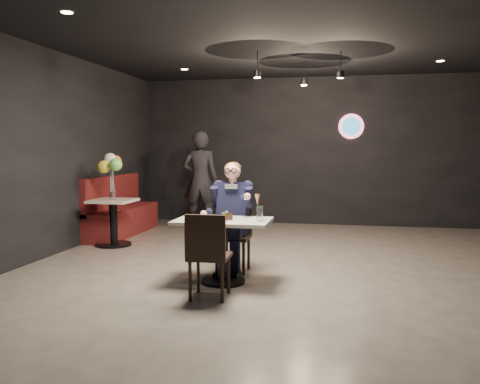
% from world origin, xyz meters
% --- Properties ---
extents(floor, '(9.00, 9.00, 0.00)m').
position_xyz_m(floor, '(0.00, 0.00, 0.00)').
color(floor, gray).
rests_on(floor, ground).
extents(wall_sign, '(0.50, 0.06, 0.50)m').
position_xyz_m(wall_sign, '(0.80, 4.47, 2.00)').
color(wall_sign, pink).
rests_on(wall_sign, floor).
extents(pendant_lights, '(1.40, 1.20, 0.36)m').
position_xyz_m(pendant_lights, '(0.00, 2.00, 2.88)').
color(pendant_lights, black).
rests_on(pendant_lights, floor).
extents(main_table, '(1.10, 0.70, 0.75)m').
position_xyz_m(main_table, '(-0.69, -0.30, 0.38)').
color(main_table, silver).
rests_on(main_table, floor).
extents(chair_far, '(0.42, 0.46, 0.92)m').
position_xyz_m(chair_far, '(-0.69, 0.25, 0.46)').
color(chair_far, black).
rests_on(chair_far, floor).
extents(chair_near, '(0.44, 0.47, 0.92)m').
position_xyz_m(chair_near, '(-0.69, -0.90, 0.46)').
color(chair_near, black).
rests_on(chair_near, floor).
extents(seated_man, '(0.60, 0.80, 1.44)m').
position_xyz_m(seated_man, '(-0.69, 0.25, 0.72)').
color(seated_man, black).
rests_on(seated_man, floor).
extents(dessert_plate, '(0.22, 0.22, 0.01)m').
position_xyz_m(dessert_plate, '(-0.63, -0.39, 0.76)').
color(dessert_plate, white).
rests_on(dessert_plate, main_table).
extents(cake_slice, '(0.12, 0.11, 0.07)m').
position_xyz_m(cake_slice, '(-0.61, -0.40, 0.80)').
color(cake_slice, black).
rests_on(cake_slice, dessert_plate).
extents(mint_leaf, '(0.06, 0.04, 0.01)m').
position_xyz_m(mint_leaf, '(-0.65, -0.43, 0.84)').
color(mint_leaf, green).
rests_on(mint_leaf, cake_slice).
extents(sundae_glass, '(0.08, 0.08, 0.17)m').
position_xyz_m(sundae_glass, '(-0.25, -0.34, 0.84)').
color(sundae_glass, silver).
rests_on(sundae_glass, main_table).
extents(wafer_cone, '(0.07, 0.07, 0.12)m').
position_xyz_m(wafer_cone, '(-0.28, -0.34, 0.99)').
color(wafer_cone, tan).
rests_on(wafer_cone, sundae_glass).
extents(booth_bench, '(0.54, 2.14, 1.07)m').
position_xyz_m(booth_bench, '(-3.25, 2.53, 0.54)').
color(booth_bench, '#490F10').
rests_on(booth_bench, floor).
extents(side_table, '(0.65, 0.65, 0.82)m').
position_xyz_m(side_table, '(-2.95, 1.53, 0.41)').
color(side_table, silver).
rests_on(side_table, floor).
extents(balloon_vase, '(0.09, 0.09, 0.14)m').
position_xyz_m(balloon_vase, '(-2.95, 1.53, 0.82)').
color(balloon_vase, silver).
rests_on(balloon_vase, side_table).
extents(balloon_bunch, '(0.37, 0.37, 0.61)m').
position_xyz_m(balloon_bunch, '(-2.95, 1.53, 1.21)').
color(balloon_bunch, yellow).
rests_on(balloon_bunch, balloon_vase).
extents(passerby, '(0.74, 0.53, 1.90)m').
position_xyz_m(passerby, '(-2.07, 3.52, 0.95)').
color(passerby, black).
rests_on(passerby, floor).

